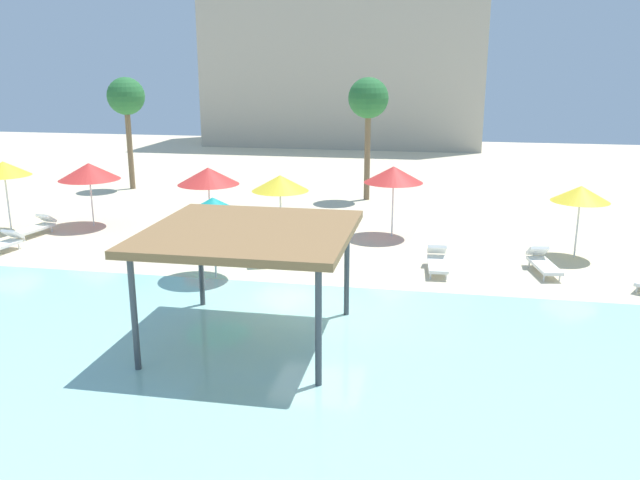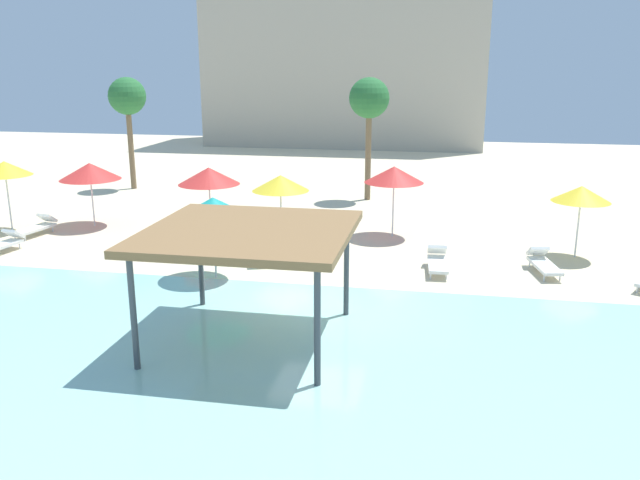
% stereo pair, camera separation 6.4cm
% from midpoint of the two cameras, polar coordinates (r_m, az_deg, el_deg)
% --- Properties ---
extents(ground_plane, '(80.00, 80.00, 0.00)m').
position_cam_midpoint_polar(ground_plane, '(18.11, -0.20, -5.66)').
color(ground_plane, beige).
extents(lagoon_water, '(44.00, 13.50, 0.04)m').
position_cam_midpoint_polar(lagoon_water, '(13.44, -4.47, -13.43)').
color(lagoon_water, '#99D1C6').
rests_on(lagoon_water, ground).
extents(shade_pavilion, '(4.67, 4.67, 2.77)m').
position_cam_midpoint_polar(shade_pavilion, '(15.13, -6.27, 0.42)').
color(shade_pavilion, '#42474C').
rests_on(shade_pavilion, ground).
extents(beach_umbrella_red_0, '(2.23, 2.23, 2.70)m').
position_cam_midpoint_polar(beach_umbrella_red_0, '(24.79, 6.34, 5.68)').
color(beach_umbrella_red_0, silver).
rests_on(beach_umbrella_red_0, ground).
extents(beach_umbrella_red_1, '(2.42, 2.42, 2.57)m').
position_cam_midpoint_polar(beach_umbrella_red_1, '(27.86, -19.51, 5.64)').
color(beach_umbrella_red_1, silver).
rests_on(beach_umbrella_red_1, ground).
extents(beach_umbrella_teal_2, '(2.13, 2.13, 2.53)m').
position_cam_midpoint_polar(beach_umbrella_teal_2, '(20.02, -9.37, 2.84)').
color(beach_umbrella_teal_2, silver).
rests_on(beach_umbrella_teal_2, ground).
extents(beach_umbrella_red_3, '(2.37, 2.37, 2.57)m').
position_cam_midpoint_polar(beach_umbrella_red_3, '(25.56, -9.76, 5.51)').
color(beach_umbrella_red_3, silver).
rests_on(beach_umbrella_red_3, ground).
extents(beach_umbrella_yellow_5, '(1.93, 1.93, 2.47)m').
position_cam_midpoint_polar(beach_umbrella_yellow_5, '(23.60, 21.65, 3.75)').
color(beach_umbrella_yellow_5, silver).
rests_on(beach_umbrella_yellow_5, ground).
extents(beach_umbrella_yellow_6, '(2.02, 2.02, 2.76)m').
position_cam_midpoint_polar(beach_umbrella_yellow_6, '(28.24, -25.86, 5.60)').
color(beach_umbrella_yellow_6, silver).
rests_on(beach_umbrella_yellow_6, ground).
extents(beach_umbrella_yellow_7, '(2.04, 2.04, 2.59)m').
position_cam_midpoint_polar(beach_umbrella_yellow_7, '(23.34, -3.56, 4.96)').
color(beach_umbrella_yellow_7, silver).
rests_on(beach_umbrella_yellow_7, ground).
extents(lounge_chair_0, '(1.18, 1.99, 0.74)m').
position_cam_midpoint_polar(lounge_chair_0, '(22.19, -5.52, -0.88)').
color(lounge_chair_0, white).
rests_on(lounge_chair_0, ground).
extents(lounge_chair_2, '(0.71, 1.93, 0.74)m').
position_cam_midpoint_polar(lounge_chair_2, '(21.24, 10.08, -1.78)').
color(lounge_chair_2, white).
rests_on(lounge_chair_2, ground).
extents(lounge_chair_3, '(0.90, 1.97, 0.74)m').
position_cam_midpoint_polar(lounge_chair_3, '(25.45, -26.07, -0.29)').
color(lounge_chair_3, white).
rests_on(lounge_chair_3, ground).
extents(lounge_chair_5, '(0.94, 1.97, 0.74)m').
position_cam_midpoint_polar(lounge_chair_5, '(21.92, 18.72, -1.84)').
color(lounge_chair_5, white).
rests_on(lounge_chair_5, ground).
extents(lounge_chair_6, '(0.90, 1.97, 0.74)m').
position_cam_midpoint_polar(lounge_chair_6, '(27.51, -23.52, 1.07)').
color(lounge_chair_6, white).
rests_on(lounge_chair_6, ground).
extents(palm_tree_0, '(1.90, 1.90, 5.73)m').
position_cam_midpoint_polar(palm_tree_0, '(35.55, -16.55, 11.71)').
color(palm_tree_0, brown).
rests_on(palm_tree_0, ground).
extents(palm_tree_1, '(1.90, 1.90, 5.79)m').
position_cam_midpoint_polar(palm_tree_1, '(31.38, 4.16, 11.99)').
color(palm_tree_1, brown).
rests_on(palm_tree_1, ground).
extents(hotel_block_0, '(21.54, 8.91, 15.60)m').
position_cam_midpoint_polar(hotel_block_0, '(54.34, 2.22, 16.63)').
color(hotel_block_0, '#B2A893').
rests_on(hotel_block_0, ground).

